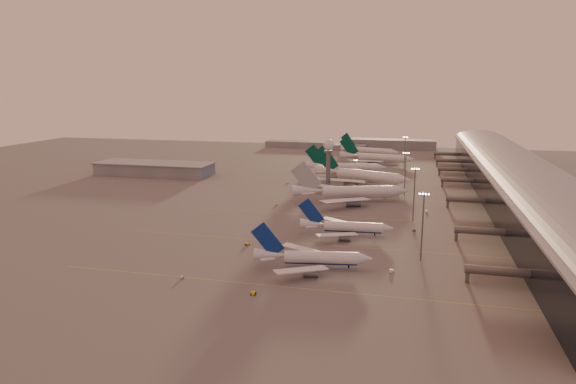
# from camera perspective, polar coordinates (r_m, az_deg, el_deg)

# --- Properties ---
(ground) EXTENTS (700.00, 700.00, 0.00)m
(ground) POSITION_cam_1_polar(r_m,az_deg,el_deg) (196.55, -2.73, -6.27)
(ground) COLOR #545252
(ground) RESTS_ON ground
(taxiway_markings) EXTENTS (180.00, 185.25, 0.02)m
(taxiway_markings) POSITION_cam_1_polar(r_m,az_deg,el_deg) (243.98, 7.81, -2.77)
(taxiway_markings) COLOR gold
(taxiway_markings) RESTS_ON ground
(terminal) EXTENTS (57.00, 362.00, 23.04)m
(terminal) POSITION_cam_1_polar(r_m,az_deg,el_deg) (298.57, 24.04, 1.05)
(terminal) COLOR black
(terminal) RESTS_ON ground
(hangar) EXTENTS (82.00, 27.00, 8.50)m
(hangar) POSITION_cam_1_polar(r_m,az_deg,el_deg) (367.53, -14.62, 2.56)
(hangar) COLOR slate
(hangar) RESTS_ON ground
(radar_tower) EXTENTS (6.40, 6.40, 31.10)m
(radar_tower) POSITION_cam_1_polar(r_m,az_deg,el_deg) (305.61, 4.52, 4.25)
(radar_tower) COLOR #5B5E63
(radar_tower) RESTS_ON ground
(mast_a) EXTENTS (3.60, 0.56, 25.00)m
(mast_a) POSITION_cam_1_polar(r_m,az_deg,el_deg) (185.27, 14.73, -3.35)
(mast_a) COLOR #5B5E63
(mast_a) RESTS_ON ground
(mast_b) EXTENTS (3.60, 0.56, 25.00)m
(mast_b) POSITION_cam_1_polar(r_m,az_deg,el_deg) (238.81, 13.85, 0.06)
(mast_b) COLOR #5B5E63
(mast_b) RESTS_ON ground
(mast_c) EXTENTS (3.60, 0.56, 25.00)m
(mast_c) POSITION_cam_1_polar(r_m,az_deg,el_deg) (292.94, 12.90, 2.23)
(mast_c) COLOR #5B5E63
(mast_c) RESTS_ON ground
(mast_d) EXTENTS (3.60, 0.56, 25.00)m
(mast_d) POSITION_cam_1_polar(r_m,az_deg,el_deg) (382.06, 12.86, 4.41)
(mast_d) COLOR #5B5E63
(mast_d) RESTS_ON ground
(distant_horizon) EXTENTS (165.00, 37.50, 9.00)m
(distant_horizon) POSITION_cam_1_polar(r_m,az_deg,el_deg) (509.99, 7.97, 5.27)
(distant_horizon) COLOR slate
(distant_horizon) RESTS_ON ground
(narrowbody_near) EXTENTS (40.69, 32.25, 15.97)m
(narrowbody_near) POSITION_cam_1_polar(r_m,az_deg,el_deg) (174.63, 2.74, -7.50)
(narrowbody_near) COLOR silver
(narrowbody_near) RESTS_ON ground
(narrowbody_mid) EXTENTS (39.20, 31.20, 15.31)m
(narrowbody_mid) POSITION_cam_1_polar(r_m,az_deg,el_deg) (212.92, 6.48, -4.03)
(narrowbody_mid) COLOR silver
(narrowbody_mid) RESTS_ON ground
(widebody_white) EXTENTS (61.09, 48.27, 22.07)m
(widebody_white) POSITION_cam_1_polar(r_m,az_deg,el_deg) (274.88, 6.98, -0.27)
(widebody_white) COLOR silver
(widebody_white) RESTS_ON ground
(greentail_a) EXTENTS (62.71, 49.77, 23.76)m
(greentail_a) POSITION_cam_1_polar(r_m,az_deg,el_deg) (323.39, 8.13, 1.58)
(greentail_a) COLOR silver
(greentail_a) RESTS_ON ground
(greentail_b) EXTENTS (56.36, 45.24, 20.53)m
(greentail_b) POSITION_cam_1_polar(r_m,az_deg,el_deg) (360.43, 6.49, 2.58)
(greentail_b) COLOR silver
(greentail_b) RESTS_ON ground
(greentail_c) EXTENTS (59.23, 47.54, 21.58)m
(greentail_c) POSITION_cam_1_polar(r_m,az_deg,el_deg) (409.22, 9.82, 3.61)
(greentail_c) COLOR silver
(greentail_c) RESTS_ON ground
(greentail_d) EXTENTS (52.30, 41.61, 19.58)m
(greentail_d) POSITION_cam_1_polar(r_m,az_deg,el_deg) (454.72, 9.03, 4.40)
(greentail_d) COLOR silver
(greentail_d) RESTS_ON ground
(gsv_truck_a) EXTENTS (4.76, 1.96, 1.89)m
(gsv_truck_a) POSITION_cam_1_polar(r_m,az_deg,el_deg) (169.78, -11.61, -9.13)
(gsv_truck_a) COLOR silver
(gsv_truck_a) RESTS_ON ground
(gsv_tug_near) EXTENTS (2.33, 3.59, 0.98)m
(gsv_tug_near) POSITION_cam_1_polar(r_m,az_deg,el_deg) (154.92, -3.87, -11.17)
(gsv_tug_near) COLOR yellow
(gsv_tug_near) RESTS_ON ground
(gsv_catering_a) EXTENTS (5.60, 3.83, 4.22)m
(gsv_catering_a) POSITION_cam_1_polar(r_m,az_deg,el_deg) (174.66, 11.49, -8.12)
(gsv_catering_a) COLOR silver
(gsv_catering_a) RESTS_ON ground
(gsv_tug_mid) EXTENTS (3.83, 3.83, 0.97)m
(gsv_tug_mid) POSITION_cam_1_polar(r_m,az_deg,el_deg) (200.24, -4.56, -5.80)
(gsv_tug_mid) COLOR yellow
(gsv_tug_mid) RESTS_ON ground
(gsv_truck_b) EXTENTS (5.56, 3.23, 2.12)m
(gsv_truck_b) POSITION_cam_1_polar(r_m,az_deg,el_deg) (224.78, 13.90, -3.99)
(gsv_truck_b) COLOR #525457
(gsv_truck_b) RESTS_ON ground
(gsv_truck_c) EXTENTS (4.43, 4.61, 1.90)m
(gsv_truck_c) POSITION_cam_1_polar(r_m,az_deg,el_deg) (264.39, -1.27, -1.31)
(gsv_truck_c) COLOR yellow
(gsv_truck_c) RESTS_ON ground
(gsv_catering_b) EXTENTS (5.44, 2.74, 4.39)m
(gsv_catering_b) POSITION_cam_1_polar(r_m,az_deg,el_deg) (258.27, 15.20, -1.76)
(gsv_catering_b) COLOR silver
(gsv_catering_b) RESTS_ON ground
(gsv_tug_far) EXTENTS (2.40, 3.60, 0.97)m
(gsv_tug_far) POSITION_cam_1_polar(r_m,az_deg,el_deg) (287.02, 4.81, -0.39)
(gsv_tug_far) COLOR silver
(gsv_tug_far) RESTS_ON ground
(gsv_truck_d) EXTENTS (4.41, 6.26, 2.39)m
(gsv_truck_d) POSITION_cam_1_polar(r_m,az_deg,el_deg) (324.87, -0.03, 1.21)
(gsv_truck_d) COLOR silver
(gsv_truck_d) RESTS_ON ground
(gsv_tug_hangar) EXTENTS (3.93, 3.01, 0.99)m
(gsv_tug_hangar) POSITION_cam_1_polar(r_m,az_deg,el_deg) (335.27, 10.04, 1.24)
(gsv_tug_hangar) COLOR yellow
(gsv_tug_hangar) RESTS_ON ground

